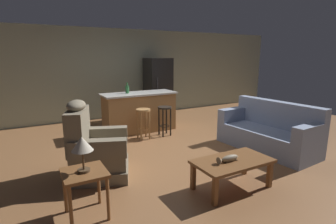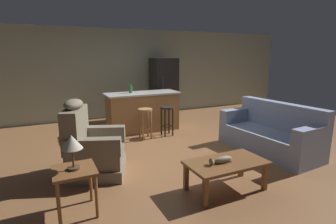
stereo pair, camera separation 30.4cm
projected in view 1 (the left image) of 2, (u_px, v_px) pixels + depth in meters
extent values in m
plane|color=brown|center=(166.00, 147.00, 5.39)|extent=(12.00, 12.00, 0.00)
cube|color=#9EA88E|center=(115.00, 74.00, 7.78)|extent=(12.00, 0.05, 2.60)
cube|color=brown|center=(232.00, 161.00, 3.63)|extent=(1.10, 0.60, 0.04)
cube|color=brown|center=(215.00, 192.00, 3.24)|extent=(0.06, 0.06, 0.38)
cube|color=brown|center=(270.00, 174.00, 3.71)|extent=(0.06, 0.06, 0.38)
cube|color=brown|center=(193.00, 176.00, 3.65)|extent=(0.06, 0.06, 0.38)
cube|color=brown|center=(245.00, 163.00, 4.12)|extent=(0.06, 0.06, 0.38)
cube|color=#4C3823|center=(230.00, 161.00, 3.59)|extent=(0.22, 0.07, 0.01)
ellipsoid|color=gray|center=(230.00, 158.00, 3.58)|extent=(0.28, 0.09, 0.09)
cone|color=gray|center=(220.00, 160.00, 3.50)|extent=(0.06, 0.10, 0.10)
cube|color=#8493B2|center=(266.00, 144.00, 5.22)|extent=(0.98, 1.96, 0.20)
cube|color=#8493B2|center=(266.00, 134.00, 5.17)|extent=(0.98, 1.96, 0.22)
cube|color=#8493B2|center=(278.00, 114.00, 5.26)|extent=(0.34, 1.91, 0.52)
cube|color=#8493B2|center=(311.00, 133.00, 4.42)|extent=(0.85, 0.26, 0.28)
cube|color=#8493B2|center=(235.00, 114.00, 5.81)|extent=(0.85, 0.26, 0.28)
cube|color=#756B56|center=(101.00, 169.00, 4.10)|extent=(1.08, 1.08, 0.18)
cube|color=#756B56|center=(100.00, 157.00, 4.06)|extent=(1.02, 0.99, 0.24)
cube|color=#756B56|center=(78.00, 130.00, 3.92)|extent=(0.49, 0.79, 0.64)
ellipsoid|color=#756B56|center=(76.00, 105.00, 3.84)|extent=(0.41, 0.53, 0.16)
cube|color=#756B56|center=(103.00, 135.00, 4.33)|extent=(0.81, 0.45, 0.26)
cube|color=#756B56|center=(98.00, 149.00, 3.69)|extent=(0.81, 0.45, 0.26)
cube|color=brown|center=(84.00, 173.00, 2.96)|extent=(0.48, 0.48, 0.04)
cylinder|color=brown|center=(71.00, 209.00, 2.75)|extent=(0.04, 0.04, 0.52)
cylinder|color=brown|center=(108.00, 199.00, 2.94)|extent=(0.04, 0.04, 0.52)
cylinder|color=brown|center=(65.00, 192.00, 3.09)|extent=(0.04, 0.04, 0.52)
cylinder|color=brown|center=(99.00, 184.00, 3.28)|extent=(0.04, 0.04, 0.52)
cylinder|color=#4C3823|center=(84.00, 170.00, 2.94)|extent=(0.14, 0.14, 0.03)
cylinder|color=#4C3823|center=(83.00, 160.00, 2.92)|extent=(0.02, 0.02, 0.22)
cone|color=#BCB29E|center=(82.00, 144.00, 2.88)|extent=(0.24, 0.24, 0.16)
cube|color=#9E7042|center=(139.00, 113.00, 6.44)|extent=(1.71, 0.63, 0.91)
cube|color=silver|center=(139.00, 94.00, 6.34)|extent=(1.80, 0.70, 0.04)
cylinder|color=#A87A47|center=(143.00, 110.00, 5.78)|extent=(0.32, 0.32, 0.04)
torus|color=#A87A47|center=(143.00, 129.00, 5.87)|extent=(0.23, 0.23, 0.02)
cylinder|color=#A87A47|center=(141.00, 126.00, 5.72)|extent=(0.04, 0.04, 0.64)
cylinder|color=#A87A47|center=(149.00, 125.00, 5.81)|extent=(0.04, 0.04, 0.64)
cylinder|color=#A87A47|center=(138.00, 124.00, 5.89)|extent=(0.04, 0.04, 0.64)
cylinder|color=#A87A47|center=(146.00, 123.00, 5.98)|extent=(0.04, 0.04, 0.64)
cylinder|color=black|center=(165.00, 108.00, 6.03)|extent=(0.32, 0.32, 0.04)
torus|color=black|center=(165.00, 126.00, 6.13)|extent=(0.23, 0.23, 0.02)
cylinder|color=black|center=(163.00, 123.00, 5.97)|extent=(0.04, 0.04, 0.64)
cylinder|color=black|center=(171.00, 122.00, 6.07)|extent=(0.04, 0.04, 0.64)
cylinder|color=black|center=(159.00, 121.00, 6.14)|extent=(0.04, 0.04, 0.64)
cylinder|color=black|center=(166.00, 120.00, 6.24)|extent=(0.04, 0.04, 0.64)
cube|color=black|center=(158.00, 88.00, 7.91)|extent=(0.70, 0.66, 1.76)
cylinder|color=#333338|center=(158.00, 86.00, 7.50)|extent=(0.02, 0.02, 0.50)
cylinder|color=#2D6B38|center=(127.00, 90.00, 6.24)|extent=(0.08, 0.08, 0.18)
cylinder|color=#2D6B38|center=(127.00, 84.00, 6.21)|extent=(0.03, 0.03, 0.08)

